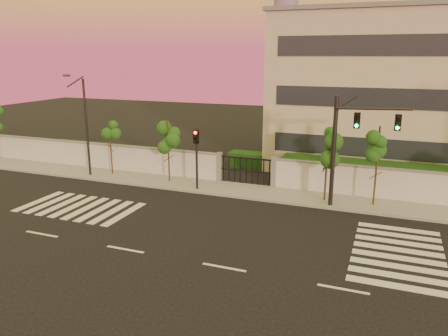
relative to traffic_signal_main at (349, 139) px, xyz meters
The scene contains 13 objects.
ground 11.13m from the traffic_signal_main, 112.90° to the right, with size 120.00×120.00×0.00m, color black.
sidewalk 5.85m from the traffic_signal_main, 165.86° to the left, with size 60.00×3.00×0.15m, color gray.
perimeter_wall 5.60m from the traffic_signal_main, 147.27° to the left, with size 60.00×0.36×2.20m.
hedge_row 6.87m from the traffic_signal_main, 118.45° to the left, with size 41.00×4.25×1.80m.
institutional_building 13.60m from the traffic_signal_main, 68.23° to the left, with size 24.40×12.40×12.25m.
road_markings 9.04m from the traffic_signal_main, 134.28° to the right, with size 57.00×7.62×0.02m.
street_tree_b 17.28m from the traffic_signal_main, behind, with size 1.35×1.07×4.20m.
street_tree_c 12.35m from the traffic_signal_main, behind, with size 1.35×1.07×4.51m.
street_tree_d 1.72m from the traffic_signal_main, 146.64° to the left, with size 1.54×1.22×4.64m.
street_tree_e 1.96m from the traffic_signal_main, 31.50° to the left, with size 1.41×1.12×4.91m.
traffic_signal_main is the anchor object (origin of this frame).
traffic_signal_secondary 9.77m from the traffic_signal_main, behind, with size 0.33×0.33×4.28m.
streetlight_west 18.65m from the traffic_signal_main, behind, with size 0.45×1.83×7.60m.
Camera 1 is at (6.18, -15.97, 8.90)m, focal length 35.00 mm.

